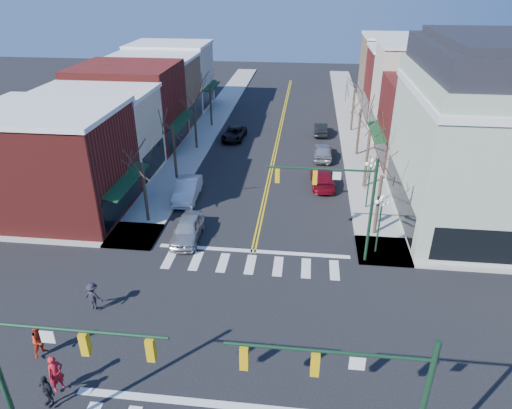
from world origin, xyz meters
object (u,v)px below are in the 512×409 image
(car_left_near, at_px, (187,229))
(car_left_far, at_px, (234,134))
(lamppost_midblock, at_px, (370,175))
(pedestrian_dark_a, at_px, (47,391))
(car_right_near, at_px, (323,179))
(pedestrian_dark_b, at_px, (93,296))
(car_right_far, at_px, (321,129))
(pedestrian_red_a, at_px, (56,374))
(victorian_corner, at_px, (496,135))
(pedestrian_red_b, at_px, (40,340))
(lamppost_corner, at_px, (380,215))
(car_left_mid, at_px, (187,190))
(car_right_mid, at_px, (323,151))

(car_left_near, xyz_separation_m, car_left_far, (-0.11, 21.67, -0.12))
(lamppost_midblock, relative_size, pedestrian_dark_a, 2.63)
(car_right_near, bearing_deg, pedestrian_dark_b, 51.19)
(car_right_far, distance_m, pedestrian_red_a, 39.89)
(victorian_corner, distance_m, car_left_far, 27.43)
(car_left_near, bearing_deg, pedestrian_dark_a, -101.32)
(victorian_corner, relative_size, car_right_near, 2.95)
(car_left_near, xyz_separation_m, pedestrian_dark_b, (-3.25, -8.10, 0.20))
(car_left_near, distance_m, pedestrian_red_b, 12.44)
(car_left_far, height_order, pedestrian_red_b, pedestrian_red_b)
(pedestrian_dark_b, bearing_deg, lamppost_corner, -144.11)
(lamppost_midblock, bearing_deg, pedestrian_dark_a, -127.07)
(car_left_near, xyz_separation_m, car_right_near, (9.60, 10.08, -0.08))
(car_right_far, height_order, pedestrian_red_a, pedestrian_red_a)
(victorian_corner, distance_m, pedestrian_red_b, 31.43)
(lamppost_corner, distance_m, car_left_mid, 16.19)
(car_right_near, xyz_separation_m, car_right_far, (0.00, 14.36, -0.02))
(lamppost_midblock, xyz_separation_m, car_left_near, (-13.00, -6.11, -2.18))
(car_left_mid, xyz_separation_m, pedestrian_dark_b, (-1.65, -14.36, 0.17))
(car_left_mid, relative_size, pedestrian_red_a, 2.66)
(car_left_mid, xyz_separation_m, car_right_mid, (11.30, 10.54, -0.03))
(car_left_mid, bearing_deg, car_right_near, 15.85)
(car_left_near, relative_size, car_right_far, 1.11)
(car_left_near, xyz_separation_m, car_left_mid, (-1.60, 6.27, 0.04))
(car_left_mid, height_order, car_right_mid, car_left_mid)
(pedestrian_red_a, distance_m, pedestrian_red_b, 2.67)
(lamppost_corner, bearing_deg, victorian_corner, 35.86)
(car_right_mid, bearing_deg, pedestrian_red_a, 68.83)
(pedestrian_dark_a, bearing_deg, lamppost_midblock, 78.28)
(car_left_near, xyz_separation_m, pedestrian_red_a, (-2.50, -13.57, 0.30))
(lamppost_midblock, height_order, car_left_far, lamppost_midblock)
(lamppost_corner, relative_size, car_left_near, 0.94)
(car_right_far, bearing_deg, car_right_near, 89.21)
(car_right_near, xyz_separation_m, pedestrian_red_b, (-13.95, -21.73, 0.33))
(car_left_far, bearing_deg, lamppost_corner, -55.63)
(pedestrian_red_b, height_order, pedestrian_dark_a, pedestrian_red_b)
(pedestrian_dark_b, bearing_deg, pedestrian_red_b, 83.36)
(car_left_near, relative_size, car_left_far, 0.96)
(car_right_mid, height_order, pedestrian_dark_a, pedestrian_dark_a)
(car_left_mid, distance_m, car_left_far, 15.48)
(car_left_far, distance_m, car_right_far, 10.09)
(victorian_corner, distance_m, pedestrian_red_a, 31.08)
(lamppost_corner, distance_m, lamppost_midblock, 6.50)
(car_right_near, bearing_deg, victorian_corner, 155.59)
(pedestrian_red_b, relative_size, pedestrian_dark_a, 1.07)
(victorian_corner, relative_size, pedestrian_dark_a, 8.65)
(car_right_mid, xyz_separation_m, car_right_far, (-0.10, 7.62, -0.11))
(victorian_corner, bearing_deg, lamppost_midblock, 176.55)
(car_left_far, bearing_deg, lamppost_midblock, -46.24)
(lamppost_corner, bearing_deg, pedestrian_dark_a, -137.87)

